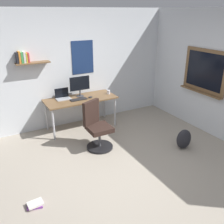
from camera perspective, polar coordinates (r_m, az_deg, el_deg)
The scene contains 11 objects.
ground_plane at distance 4.24m, azimuth 3.36°, elevation -14.27°, with size 5.20×5.20×0.00m, color #9E9384.
wall_back at distance 5.75m, azimuth -9.66°, elevation 9.77°, with size 5.00×0.30×2.60m.
desk at distance 5.57m, azimuth -7.26°, elevation 2.56°, with size 1.59×0.67×0.72m.
office_chair at distance 4.81m, azimuth -3.53°, elevation -3.81°, with size 0.54×0.56×0.95m.
laptop at distance 5.56m, azimuth -11.34°, elevation 3.57°, with size 0.31×0.21×0.23m.
monitor_primary at distance 5.58m, azimuth -7.47°, elevation 6.20°, with size 0.46×0.17×0.46m.
keyboard at distance 5.44m, azimuth -7.74°, elevation 2.90°, with size 0.37×0.13×0.02m, color black.
computer_mouse at distance 5.54m, azimuth -5.05°, elevation 3.45°, with size 0.10×0.06×0.03m, color #262628.
coffee_mug at distance 5.78m, azimuth -0.80°, elevation 4.65°, with size 0.08×0.08×0.09m, color silver.
backpack at distance 5.06m, azimuth 16.28°, elevation -6.02°, with size 0.32×0.22×0.40m, color #232328.
book_stack_on_floor at distance 3.82m, azimuth -17.37°, elevation -19.72°, with size 0.24×0.20×0.06m.
Camera 1 is at (-1.85, -2.85, 2.53)m, focal length 39.49 mm.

